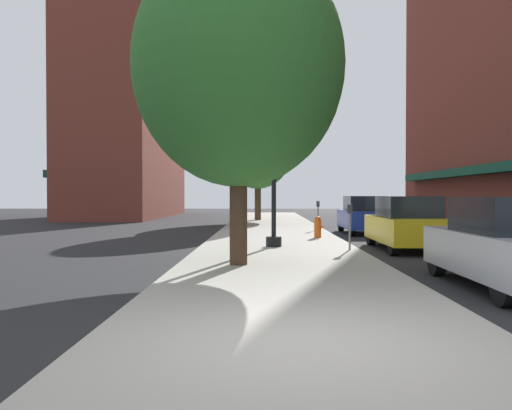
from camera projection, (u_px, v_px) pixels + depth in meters
The scene contains 13 objects.
ground_plane at pixel (365, 234), 23.79m from camera, with size 90.00×90.00×0.00m, color #232326.
sidewalk_slab at pixel (273, 231), 24.85m from camera, with size 4.80×50.00×0.12m, color #A8A399.
building_far_background at pixel (129, 80), 42.81m from camera, with size 6.80×18.00×21.62m.
lamppost at pixel (274, 146), 16.62m from camera, with size 0.48×0.48×5.90m.
fire_hydrant at pixel (318, 227), 20.17m from camera, with size 0.33×0.26×0.79m.
parking_meter_near at pixel (350, 221), 15.58m from camera, with size 0.14×0.09×1.31m.
parking_meter_far at pixel (318, 212), 24.74m from camera, with size 0.14×0.09×1.31m.
tree_near at pixel (243, 132), 28.77m from camera, with size 4.49×4.49×7.51m.
tree_mid at pixel (238, 66), 12.25m from camera, with size 4.78×4.78×7.25m.
tree_far at pixel (258, 149), 34.73m from camera, with size 4.46×4.46×7.12m.
car_silver at pixel (510, 244), 9.74m from camera, with size 1.80×4.30×1.66m.
car_yellow at pixel (407, 224), 16.77m from camera, with size 1.80×4.30×1.66m.
car_blue at pixel (364, 215), 23.94m from camera, with size 1.80×4.30×1.66m.
Camera 1 is at (-0.41, -5.83, 1.69)m, focal length 38.20 mm.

